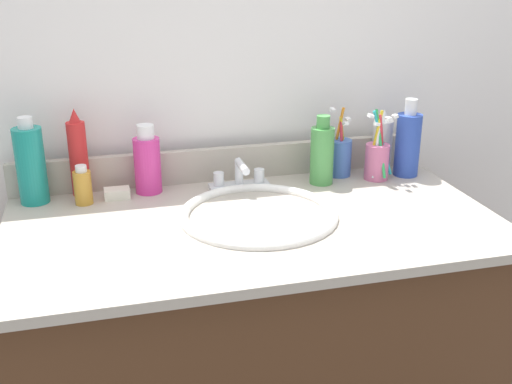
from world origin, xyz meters
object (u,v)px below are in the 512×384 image
at_px(cup_pink, 377,159).
at_px(cup_blue_plastic, 339,156).
at_px(bottle_shampoo_blue, 408,143).
at_px(soap_bar, 117,193).
at_px(bottle_oil_amber, 83,186).
at_px(bottle_lotion_white, 382,143).
at_px(bottle_toner_green, 322,154).
at_px(bottle_mouthwash_teal, 31,164).
at_px(bottle_soap_pink, 147,162).
at_px(bottle_spray_red, 78,156).
at_px(faucet, 240,179).

relative_size(cup_pink, cup_blue_plastic, 0.99).
distance_m(bottle_shampoo_blue, soap_bar, 0.80).
height_order(bottle_oil_amber, bottle_lotion_white, bottle_lotion_white).
bearing_deg(bottle_oil_amber, soap_bar, 14.04).
relative_size(bottle_oil_amber, bottle_toner_green, 0.53).
relative_size(bottle_lotion_white, cup_blue_plastic, 0.91).
height_order(bottle_mouthwash_teal, bottle_soap_pink, bottle_mouthwash_teal).
distance_m(bottle_mouthwash_teal, bottle_lotion_white, 0.95).
distance_m(bottle_lotion_white, cup_pink, 0.09).
bearing_deg(bottle_soap_pink, bottle_toner_green, -6.21).
xyz_separation_m(bottle_mouthwash_teal, bottle_lotion_white, (0.95, 0.02, -0.02)).
bearing_deg(cup_blue_plastic, bottle_mouthwash_teal, -179.95).
relative_size(bottle_toner_green, cup_blue_plastic, 0.96).
relative_size(cup_pink, soap_bar, 3.02).
height_order(bottle_mouthwash_teal, bottle_lotion_white, bottle_mouthwash_teal).
height_order(bottle_spray_red, cup_blue_plastic, bottle_spray_red).
bearing_deg(cup_pink, bottle_oil_amber, 178.89).
height_order(bottle_shampoo_blue, bottle_lotion_white, bottle_shampoo_blue).
bearing_deg(bottle_mouthwash_teal, bottle_toner_green, -3.75).
bearing_deg(bottle_soap_pink, cup_pink, -5.36).
bearing_deg(bottle_toner_green, bottle_oil_amber, 179.35).
distance_m(bottle_shampoo_blue, bottle_soap_pink, 0.71).
bearing_deg(bottle_mouthwash_teal, cup_blue_plastic, 0.05).
xyz_separation_m(faucet, bottle_lotion_white, (0.43, 0.05, 0.05)).
bearing_deg(cup_pink, soap_bar, 177.10).
height_order(bottle_spray_red, bottle_lotion_white, bottle_spray_red).
relative_size(bottle_oil_amber, soap_bar, 1.56).
distance_m(bottle_toner_green, soap_bar, 0.55).
bearing_deg(bottle_shampoo_blue, bottle_mouthwash_teal, 177.38).
xyz_separation_m(bottle_shampoo_blue, bottle_spray_red, (-0.88, 0.07, 0.01)).
relative_size(faucet, bottle_mouthwash_teal, 0.73).
xyz_separation_m(faucet, cup_pink, (0.38, -0.02, 0.03)).
relative_size(bottle_spray_red, soap_bar, 3.53).
relative_size(bottle_mouthwash_teal, bottle_soap_pink, 1.21).
bearing_deg(faucet, soap_bar, 177.16).
xyz_separation_m(bottle_shampoo_blue, soap_bar, (-0.80, 0.02, -0.08)).
bearing_deg(cup_pink, cup_blue_plastic, 146.87).
bearing_deg(faucet, cup_pink, -2.95).
height_order(bottle_soap_pink, cup_blue_plastic, cup_blue_plastic).
distance_m(bottle_mouthwash_teal, soap_bar, 0.22).
relative_size(bottle_soap_pink, bottle_spray_red, 0.80).
distance_m(bottle_spray_red, bottle_lotion_white, 0.84).
bearing_deg(soap_bar, cup_blue_plastic, 2.05).
bearing_deg(cup_pink, bottle_lotion_white, 56.86).
bearing_deg(bottle_lotion_white, cup_pink, -123.14).
bearing_deg(bottle_mouthwash_teal, cup_pink, -3.60).
distance_m(faucet, bottle_mouthwash_teal, 0.52).
relative_size(faucet, bottle_oil_amber, 1.60).
bearing_deg(soap_bar, bottle_mouthwash_teal, 173.96).
bearing_deg(soap_bar, bottle_spray_red, 150.91).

